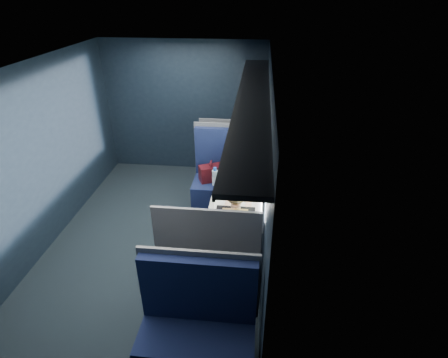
# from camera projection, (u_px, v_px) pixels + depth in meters

# --- Properties ---
(ground) EXTENTS (2.80, 4.20, 0.01)m
(ground) POSITION_uv_depth(u_px,v_px,m) (160.00, 236.00, 4.86)
(ground) COLOR black
(room_shell) EXTENTS (3.00, 4.40, 2.40)m
(room_shell) POSITION_uv_depth(u_px,v_px,m) (151.00, 137.00, 4.13)
(room_shell) COLOR black
(room_shell) RESTS_ON ground
(table) EXTENTS (0.62, 1.00, 0.74)m
(table) POSITION_uv_depth(u_px,v_px,m) (234.00, 199.00, 4.44)
(table) COLOR #54565E
(table) RESTS_ON ground
(seat_bay_near) EXTENTS (1.04, 0.62, 1.26)m
(seat_bay_near) POSITION_uv_depth(u_px,v_px,m) (226.00, 181.00, 5.33)
(seat_bay_near) COLOR #0C1336
(seat_bay_near) RESTS_ON ground
(seat_bay_far) EXTENTS (1.04, 0.62, 1.26)m
(seat_bay_far) POSITION_uv_depth(u_px,v_px,m) (211.00, 260.00, 3.82)
(seat_bay_far) COLOR #0C1336
(seat_bay_far) RESTS_ON ground
(seat_row_front) EXTENTS (1.04, 0.51, 1.16)m
(seat_row_front) POSITION_uv_depth(u_px,v_px,m) (232.00, 156.00, 6.14)
(seat_row_front) COLOR #0C1336
(seat_row_front) RESTS_ON ground
(seat_row_back) EXTENTS (1.04, 0.51, 1.16)m
(seat_row_back) POSITION_uv_depth(u_px,v_px,m) (197.00, 334.00, 3.02)
(seat_row_back) COLOR #0C1336
(seat_row_back) RESTS_ON ground
(man) EXTENTS (0.53, 0.56, 1.32)m
(man) POSITION_uv_depth(u_px,v_px,m) (243.00, 170.00, 5.02)
(man) COLOR black
(man) RESTS_ON ground
(woman) EXTENTS (0.53, 0.56, 1.32)m
(woman) POSITION_uv_depth(u_px,v_px,m) (236.00, 229.00, 3.79)
(woman) COLOR black
(woman) RESTS_ON ground
(papers) EXTENTS (0.68, 0.91, 0.01)m
(papers) POSITION_uv_depth(u_px,v_px,m) (238.00, 199.00, 4.30)
(papers) COLOR white
(papers) RESTS_ON table
(laptop) EXTENTS (0.35, 0.41, 0.27)m
(laptop) POSITION_uv_depth(u_px,v_px,m) (257.00, 190.00, 4.35)
(laptop) COLOR silver
(laptop) RESTS_ON table
(bottle_small) EXTENTS (0.06, 0.06, 0.22)m
(bottle_small) POSITION_uv_depth(u_px,v_px,m) (253.00, 175.00, 4.63)
(bottle_small) COLOR silver
(bottle_small) RESTS_ON table
(cup) EXTENTS (0.08, 0.08, 0.10)m
(cup) POSITION_uv_depth(u_px,v_px,m) (259.00, 176.00, 4.72)
(cup) COLOR white
(cup) RESTS_ON table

